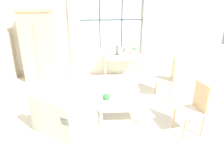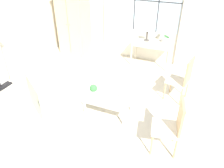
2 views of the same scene
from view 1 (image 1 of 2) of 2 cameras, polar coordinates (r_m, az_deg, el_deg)
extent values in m
plane|color=beige|center=(4.62, 1.70, -10.29)|extent=(14.00, 14.00, 0.00)
cube|color=silver|center=(6.97, -0.32, 13.70)|extent=(7.20, 0.06, 2.80)
cube|color=silver|center=(6.89, -0.31, 16.41)|extent=(1.88, 0.01, 1.65)
cube|color=#2D2D33|center=(6.88, -3.23, 16.37)|extent=(0.02, 0.02, 1.65)
cube|color=#2D2D33|center=(6.91, 2.61, 16.41)|extent=(0.02, 0.02, 1.65)
cube|color=#2D2D33|center=(6.89, -0.31, 16.41)|extent=(1.88, 0.02, 0.02)
cube|color=silver|center=(6.93, -9.82, 13.12)|extent=(0.28, 0.06, 2.71)
cube|color=silver|center=(7.04, 9.11, 13.32)|extent=(0.28, 0.06, 2.71)
cube|color=tan|center=(6.89, -18.60, 9.11)|extent=(0.85, 0.64, 2.03)
cube|color=tan|center=(6.73, -19.76, 17.72)|extent=(0.93, 0.70, 0.06)
cube|color=#74644C|center=(6.60, -19.23, 8.07)|extent=(0.01, 0.01, 1.70)
sphere|color=#997F4C|center=(6.59, -19.71, 8.37)|extent=(0.03, 0.03, 0.03)
sphere|color=#997F4C|center=(6.57, -18.87, 8.42)|extent=(0.03, 0.03, 0.03)
cube|color=beige|center=(6.80, 2.62, 7.62)|extent=(1.13, 0.52, 0.03)
cube|color=beige|center=(6.82, 2.61, 7.09)|extent=(1.08, 0.50, 0.10)
cylinder|color=beige|center=(6.66, -1.74, 3.97)|extent=(0.04, 0.04, 0.71)
cylinder|color=beige|center=(6.77, 7.18, 4.10)|extent=(0.04, 0.04, 0.71)
cylinder|color=beige|center=(7.09, -1.84, 5.15)|extent=(0.04, 0.04, 0.71)
cylinder|color=beige|center=(7.19, 6.57, 5.26)|extent=(0.04, 0.04, 0.71)
cylinder|color=#4C4742|center=(6.75, 1.31, 7.76)|extent=(0.15, 0.15, 0.02)
cylinder|color=#4C4742|center=(6.71, 1.33, 8.99)|extent=(0.05, 0.05, 0.28)
cone|color=white|center=(6.66, 1.34, 10.84)|extent=(0.23, 0.23, 0.17)
cylinder|color=#BCB7AD|center=(6.86, 5.29, 8.37)|extent=(0.17, 0.17, 0.13)
cylinder|color=#38753D|center=(6.81, 5.36, 10.21)|extent=(0.01, 0.01, 0.33)
cube|color=#38753D|center=(6.85, 5.75, 9.20)|extent=(0.16, 0.02, 0.09)
sphere|color=white|center=(6.81, 5.10, 10.36)|extent=(0.09, 0.09, 0.09)
sphere|color=white|center=(6.80, 5.37, 10.84)|extent=(0.09, 0.09, 0.09)
sphere|color=white|center=(6.80, 5.64, 11.33)|extent=(0.09, 0.09, 0.09)
cube|color=beige|center=(4.50, -11.84, -8.66)|extent=(1.32, 1.29, 0.42)
cube|color=beige|center=(4.09, -15.70, -6.25)|extent=(0.90, 0.69, 0.35)
cube|color=beige|center=(4.71, -15.46, -6.49)|extent=(0.67, 0.84, 0.56)
cube|color=beige|center=(4.23, -7.92, -9.42)|extent=(0.67, 0.84, 0.56)
cube|color=beige|center=(5.73, 13.50, 1.14)|extent=(0.52, 0.52, 0.03)
cube|color=tan|center=(5.66, 15.77, 3.60)|extent=(0.12, 0.40, 0.52)
cube|color=tan|center=(5.58, 16.08, 6.31)|extent=(0.13, 0.43, 0.05)
cylinder|color=tan|center=(5.63, 11.48, -1.69)|extent=(0.04, 0.04, 0.44)
cylinder|color=tan|center=(5.98, 11.37, -0.18)|extent=(0.04, 0.04, 0.44)
cylinder|color=tan|center=(5.67, 15.31, -1.91)|extent=(0.04, 0.04, 0.44)
cylinder|color=tan|center=(6.02, 14.98, -0.39)|extent=(0.04, 0.04, 0.44)
cube|color=beige|center=(4.41, 19.59, -6.71)|extent=(0.52, 0.52, 0.03)
cube|color=tan|center=(4.40, 22.22, -3.32)|extent=(0.11, 0.40, 0.49)
cube|color=tan|center=(4.30, 22.75, -0.12)|extent=(0.12, 0.43, 0.05)
cylinder|color=tan|center=(4.30, 18.40, -11.00)|extent=(0.04, 0.04, 0.43)
cylinder|color=tan|center=(4.56, 15.90, -8.51)|extent=(0.04, 0.04, 0.43)
cylinder|color=tan|center=(4.50, 22.56, -10.02)|extent=(0.04, 0.04, 0.43)
cylinder|color=tan|center=(4.75, 19.92, -7.71)|extent=(0.04, 0.04, 0.43)
cube|color=silver|center=(4.58, 2.42, -4.99)|extent=(0.95, 0.59, 0.03)
cube|color=beige|center=(4.59, 2.41, -5.35)|extent=(0.93, 0.58, 0.04)
cylinder|color=silver|center=(4.45, -2.81, -8.88)|extent=(0.04, 0.04, 0.37)
cylinder|color=silver|center=(4.53, 8.06, -8.48)|extent=(0.04, 0.04, 0.37)
cylinder|color=silver|center=(4.87, -2.88, -5.84)|extent=(0.04, 0.04, 0.37)
cylinder|color=silver|center=(4.94, 7.01, -5.53)|extent=(0.04, 0.04, 0.37)
cube|color=white|center=(4.50, -1.43, -4.58)|extent=(0.15, 0.15, 0.11)
sphere|color=#38753D|center=(4.45, -1.45, -3.39)|extent=(0.16, 0.16, 0.16)
cylinder|color=silver|center=(4.66, 5.54, -4.31)|extent=(0.12, 0.12, 0.01)
cylinder|color=white|center=(4.63, 5.57, -3.69)|extent=(0.09, 0.09, 0.10)
cylinder|color=black|center=(4.61, 5.60, -3.06)|extent=(0.00, 0.00, 0.01)
camera|label=2|loc=(2.07, 71.91, 20.61)|focal=35.00mm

